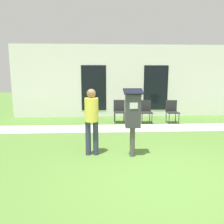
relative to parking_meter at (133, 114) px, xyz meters
The scene contains 8 objects.
ground_plane 1.56m from the parking_meter, 72.44° to the right, with size 40.00×40.00×0.00m, color #517A33.
sidewalk 2.85m from the parking_meter, 82.32° to the left, with size 12.00×1.10×0.02m.
building_facade 5.09m from the parking_meter, 85.96° to the left, with size 10.00×0.26×3.20m.
parking_meter is the anchor object (origin of this frame).
person_standing 0.97m from the parking_meter, behind, with size 0.32×0.32×1.58m.
outdoor_chair_left 3.68m from the parking_meter, 90.04° to the left, with size 0.44×0.44×0.90m.
outdoor_chair_middle 3.69m from the parking_meter, 73.65° to the left, with size 0.44×0.44×0.90m.
outdoor_chair_right 4.06m from the parking_meter, 59.17° to the left, with size 0.44×0.44×0.90m.
Camera 1 is at (-1.08, -3.75, 1.91)m, focal length 35.00 mm.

